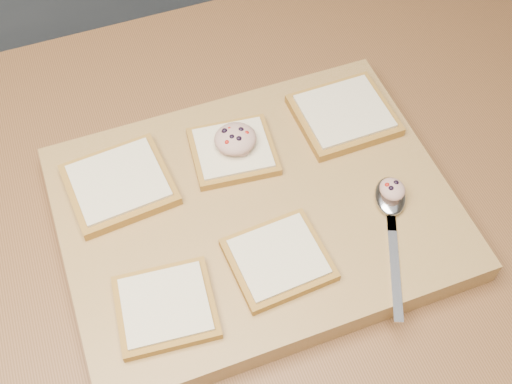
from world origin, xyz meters
The scene contains 11 objects.
ground centered at (0.00, 0.00, 0.00)m, with size 4.00×4.00×0.00m, color #515459.
island_counter centered at (0.00, 0.00, 0.45)m, with size 2.00×0.80×0.90m.
cutting_board centered at (-0.09, -0.04, 0.92)m, with size 0.49×0.37×0.04m, color #A27A45.
bread_far_left centered at (-0.25, 0.05, 0.95)m, with size 0.14×0.13×0.02m.
bread_far_center centered at (-0.09, 0.05, 0.95)m, with size 0.12×0.11×0.02m.
bread_far_right centered at (0.07, 0.05, 0.95)m, with size 0.13×0.12×0.02m.
bread_near_left centered at (-0.24, -0.14, 0.95)m, with size 0.12×0.11×0.02m.
bread_near_center centered at (-0.10, -0.13, 0.95)m, with size 0.12×0.11×0.02m.
tuna_salad_dollop centered at (-0.09, 0.05, 0.97)m, with size 0.06×0.05×0.03m.
spoon centered at (0.07, -0.11, 0.95)m, with size 0.10×0.19×0.01m.
spoon_salad centered at (0.07, -0.09, 0.96)m, with size 0.03×0.03×0.02m.
Camera 1 is at (-0.25, -0.46, 1.62)m, focal length 45.00 mm.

